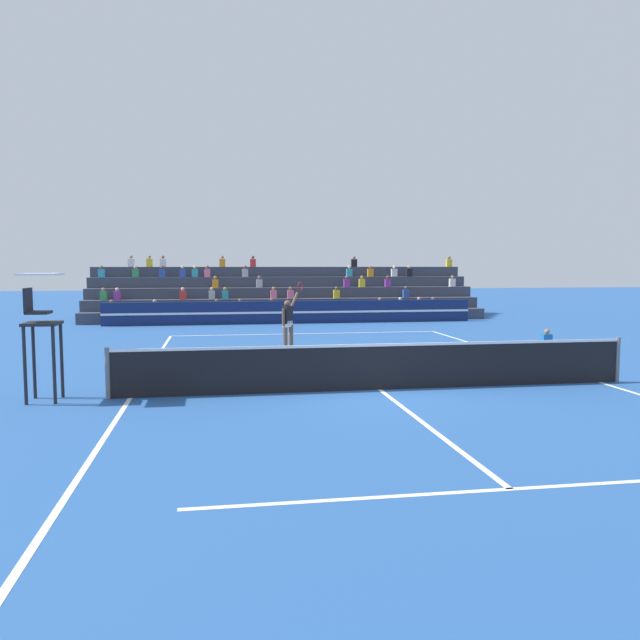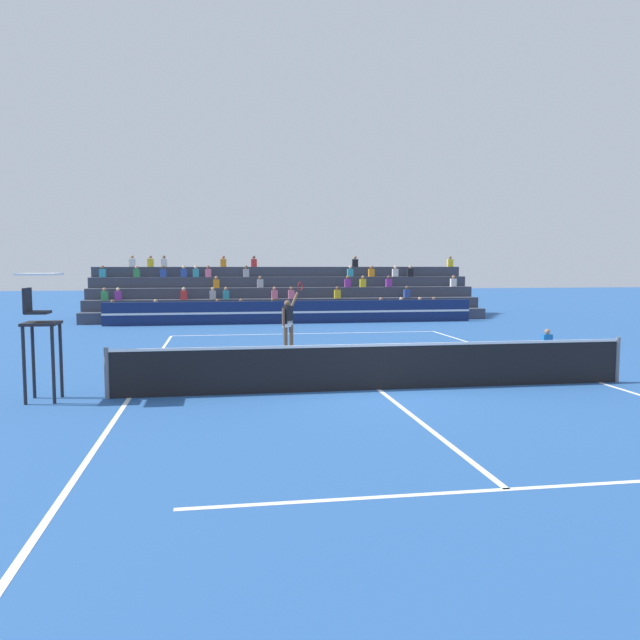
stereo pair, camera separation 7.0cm
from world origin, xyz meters
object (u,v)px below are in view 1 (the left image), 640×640
Objects in this scene: tennis_player at (288,322)px; umpire_chair at (40,319)px; tennis_ball at (359,371)px; ball_kid_courtside at (547,345)px.

umpire_chair is at bearing -132.45° from tennis_player.
tennis_player reaches higher than tennis_ball.
ball_kid_courtside is 8.23m from tennis_player.
umpire_chair reaches higher than tennis_player.
ball_kid_courtside reaches higher than tennis_ball.
umpire_chair is 1.13× the size of tennis_player.
tennis_player is at bearing 165.78° from ball_kid_courtside.
tennis_player is 4.43m from tennis_ball.
umpire_chair is at bearing -162.18° from tennis_ball.
tennis_ball is (7.31, 2.35, -1.68)m from umpire_chair.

